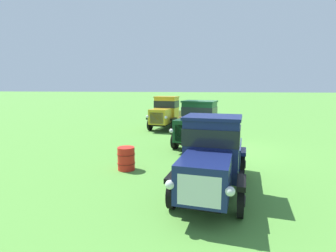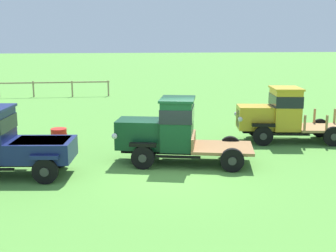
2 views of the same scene
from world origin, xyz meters
TOP-DOWN VIEW (x-y plane):
  - ground_plane at (0.00, 0.00)m, footprint 240.00×240.00m
  - vintage_truck_foreground_near at (-5.43, 0.54)m, footprint 4.91×2.33m
  - vintage_truck_second_in_line at (0.25, 1.22)m, footprint 5.06×2.85m
  - vintage_truck_midrow_center at (5.31, 3.70)m, footprint 4.75×2.48m
  - oil_drum_beside_row at (-3.85, 3.62)m, footprint 0.65×0.65m

SIDE VIEW (x-z plane):
  - ground_plane at x=0.00m, z-range 0.00..0.00m
  - oil_drum_beside_row at x=-3.85m, z-range 0.00..0.84m
  - vintage_truck_foreground_near at x=-5.43m, z-range -0.01..2.22m
  - vintage_truck_second_in_line at x=0.25m, z-range 0.01..2.32m
  - vintage_truck_midrow_center at x=5.31m, z-range 0.04..2.35m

